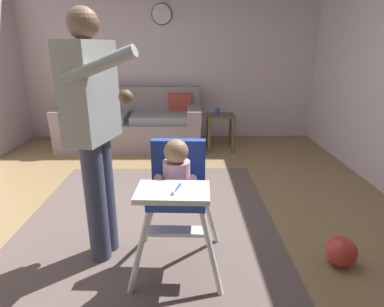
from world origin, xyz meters
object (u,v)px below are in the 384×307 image
at_px(high_chair, 177,183).
at_px(couch, 132,124).
at_px(adult_standing, 94,128).
at_px(toy_ball, 341,252).
at_px(sippy_cup, 217,111).
at_px(wall_clock, 162,14).
at_px(side_table, 220,124).

bearing_deg(high_chair, couch, -162.24).
bearing_deg(adult_standing, toy_ball, 8.86).
distance_m(toy_ball, sippy_cup, 2.74).
distance_m(toy_ball, wall_clock, 4.08).
height_order(high_chair, side_table, high_chair).
height_order(couch, sippy_cup, couch).
height_order(couch, side_table, couch).
bearing_deg(adult_standing, high_chair, -0.51).
distance_m(adult_standing, side_table, 2.75).
xyz_separation_m(toy_ball, side_table, (-0.58, 2.62, 0.28)).
bearing_deg(adult_standing, couch, 109.50).
bearing_deg(adult_standing, sippy_cup, 81.76).
xyz_separation_m(toy_ball, wall_clock, (-1.43, 3.36, 1.80)).
height_order(couch, toy_ball, couch).
bearing_deg(high_chair, wall_clock, -172.03).
height_order(adult_standing, sippy_cup, adult_standing).
relative_size(couch, adult_standing, 1.25).
relative_size(toy_ball, side_table, 0.40).
bearing_deg(wall_clock, toy_ball, -66.91).
distance_m(side_table, wall_clock, 1.90).
height_order(high_chair, adult_standing, adult_standing).
xyz_separation_m(side_table, wall_clock, (-0.86, 0.74, 1.53)).
distance_m(couch, sippy_cup, 1.32).
xyz_separation_m(sippy_cup, wall_clock, (-0.81, 0.74, 1.34)).
distance_m(adult_standing, wall_clock, 3.35).
xyz_separation_m(couch, adult_standing, (0.24, -2.72, 0.61)).
height_order(side_table, wall_clock, wall_clock).
relative_size(toy_ball, wall_clock, 0.68).
bearing_deg(sippy_cup, side_table, -0.00).
xyz_separation_m(toy_ball, sippy_cup, (-0.63, 2.62, 0.47)).
distance_m(couch, side_table, 1.34).
height_order(couch, adult_standing, adult_standing).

